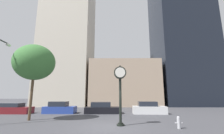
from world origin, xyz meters
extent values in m
plane|color=#424247|center=(0.00, 0.00, 0.00)|extent=(200.00, 200.00, 0.00)
cube|color=beige|center=(-10.68, 24.00, 17.51)|extent=(10.97, 12.00, 35.02)
cube|color=tan|center=(2.61, 24.00, 4.78)|extent=(14.60, 12.00, 9.56)
cube|color=black|center=(16.77, 24.00, 16.35)|extent=(12.17, 12.00, 32.71)
cylinder|color=black|center=(0.78, 0.40, 0.06)|extent=(0.58, 0.58, 0.12)
cylinder|color=black|center=(0.78, 0.40, 0.17)|extent=(0.38, 0.38, 0.10)
cylinder|color=black|center=(0.78, 0.40, 1.83)|extent=(0.19, 0.19, 3.21)
cylinder|color=black|center=(0.78, 0.40, 3.90)|extent=(0.94, 0.42, 0.94)
cylinder|color=white|center=(0.78, 0.18, 3.90)|extent=(0.77, 0.02, 0.77)
cylinder|color=white|center=(0.78, 0.62, 3.90)|extent=(0.77, 0.02, 0.77)
sphere|color=black|center=(0.78, 0.40, 4.43)|extent=(0.12, 0.12, 0.12)
cube|color=maroon|center=(-12.14, 7.89, 0.39)|extent=(4.53, 1.86, 0.79)
cube|color=#232833|center=(-12.37, 7.90, 1.03)|extent=(2.51, 1.59, 0.47)
cube|color=#28429E|center=(-6.46, 8.24, 0.42)|extent=(3.88, 1.81, 0.84)
cube|color=#232833|center=(-6.65, 8.24, 1.14)|extent=(2.14, 1.58, 0.60)
cube|color=black|center=(-1.11, 8.11, 0.39)|extent=(4.43, 2.09, 0.78)
cube|color=#232833|center=(-1.32, 8.10, 1.08)|extent=(2.47, 1.76, 0.60)
cube|color=silver|center=(4.62, 7.86, 0.45)|extent=(4.05, 2.02, 0.89)
cube|color=#232833|center=(4.43, 7.87, 1.18)|extent=(2.25, 1.72, 0.57)
cylinder|color=#B7B7BC|center=(4.63, -0.55, 0.33)|extent=(0.22, 0.22, 0.65)
sphere|color=#B7B7BC|center=(4.63, -0.55, 0.69)|extent=(0.21, 0.21, 0.21)
cylinder|color=#B7B7BC|center=(4.45, -0.55, 0.36)|extent=(0.14, 0.08, 0.08)
cylinder|color=#B7B7BC|center=(4.81, -0.55, 0.36)|extent=(0.14, 0.08, 0.08)
cylinder|color=#38383D|center=(-9.14, 0.94, 6.71)|extent=(0.11, 1.20, 0.11)
ellipsoid|color=silver|center=(-9.14, 1.54, 6.61)|extent=(0.36, 0.60, 0.24)
cylinder|color=brown|center=(-7.25, 2.72, 2.08)|extent=(0.24, 0.24, 4.16)
ellipsoid|color=#3D7538|center=(-7.25, 2.72, 5.28)|extent=(3.74, 3.74, 3.37)
camera|label=1|loc=(0.27, -11.11, 2.15)|focal=24.00mm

